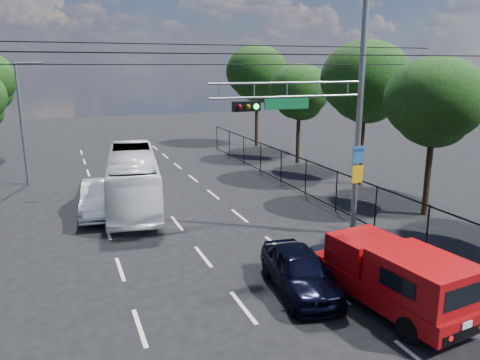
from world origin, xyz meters
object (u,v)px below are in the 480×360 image
navy_hatchback (300,271)px  white_van (101,198)px  red_pickup (393,275)px  white_bus (133,178)px  signal_mast (333,109)px

navy_hatchback → white_van: bearing=123.2°
red_pickup → white_bus: size_ratio=0.55×
signal_mast → navy_hatchback: (-3.28, -3.70, -4.55)m
signal_mast → white_van: signal_mast is taller
red_pickup → navy_hatchback: size_ratio=1.33×
signal_mast → white_bus: (-6.59, 7.71, -3.87)m
white_van → red_pickup: bearing=-52.9°
navy_hatchback → white_bus: (-3.31, 11.41, 0.68)m
red_pickup → white_bus: (-5.27, 13.31, 0.33)m
signal_mast → white_bus: size_ratio=0.97×
signal_mast → red_pickup: 7.13m
red_pickup → white_van: size_ratio=1.14×
signal_mast → navy_hatchback: 6.72m
navy_hatchback → white_van: (-5.00, 10.40, 0.09)m
signal_mast → red_pickup: bearing=-103.3°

